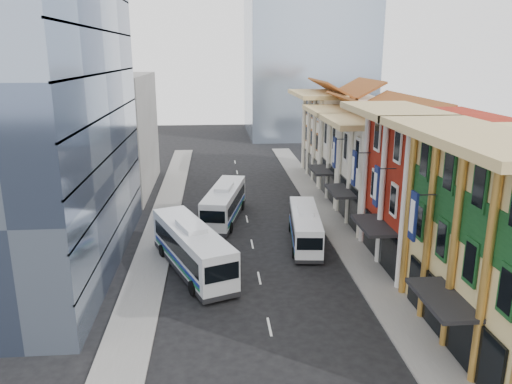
{
  "coord_description": "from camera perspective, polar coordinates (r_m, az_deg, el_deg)",
  "views": [
    {
      "loc": [
        -3.15,
        -19.4,
        16.35
      ],
      "look_at": [
        0.05,
        18.51,
        5.78
      ],
      "focal_mm": 35.0,
      "sensor_mm": 36.0,
      "label": 1
    }
  ],
  "objects": [
    {
      "name": "sidewalk_right",
      "position": [
        45.99,
        10.22,
        -5.46
      ],
      "size": [
        3.0,
        90.0,
        0.15
      ],
      "primitive_type": "cube",
      "color": "slate",
      "rests_on": "ground"
    },
    {
      "name": "sidewalk_left",
      "position": [
        44.81,
        -11.41,
        -6.1
      ],
      "size": [
        3.0,
        90.0,
        0.15
      ],
      "primitive_type": "cube",
      "color": "slate",
      "rests_on": "ground"
    },
    {
      "name": "shophouse_red",
      "position": [
        41.55,
        19.73,
        0.17
      ],
      "size": [
        8.0,
        10.0,
        12.0
      ],
      "primitive_type": "cube",
      "color": "maroon",
      "rests_on": "ground"
    },
    {
      "name": "shophouse_cream_near",
      "position": [
        50.3,
        15.25,
        1.93
      ],
      "size": [
        8.0,
        9.0,
        10.0
      ],
      "primitive_type": "cube",
      "color": "white",
      "rests_on": "ground"
    },
    {
      "name": "shophouse_cream_mid",
      "position": [
        58.63,
        12.31,
        4.0
      ],
      "size": [
        8.0,
        9.0,
        10.0
      ],
      "primitive_type": "cube",
      "color": "white",
      "rests_on": "ground"
    },
    {
      "name": "shophouse_cream_far",
      "position": [
        68.48,
        9.8,
        6.18
      ],
      "size": [
        8.0,
        12.0,
        11.0
      ],
      "primitive_type": "cube",
      "color": "white",
      "rests_on": "ground"
    },
    {
      "name": "office_tower",
      "position": [
        40.85,
        -25.25,
        12.19
      ],
      "size": [
        12.0,
        26.0,
        30.0
      ],
      "primitive_type": "cube",
      "color": "#414E68",
      "rests_on": "ground"
    },
    {
      "name": "office_block_far",
      "position": [
        63.43,
        -16.57,
        6.41
      ],
      "size": [
        10.0,
        18.0,
        14.0
      ],
      "primitive_type": "cube",
      "color": "gray",
      "rests_on": "ground"
    },
    {
      "name": "bus_left_near",
      "position": [
        39.0,
        -7.34,
        -6.29
      ],
      "size": [
        7.1,
        12.34,
        3.89
      ],
      "primitive_type": null,
      "rotation": [
        0.0,
        0.0,
        0.38
      ],
      "color": "silver",
      "rests_on": "ground"
    },
    {
      "name": "bus_left_far",
      "position": [
        50.53,
        -3.64,
        -1.21
      ],
      "size": [
        5.03,
        11.72,
        3.66
      ],
      "primitive_type": null,
      "rotation": [
        0.0,
        0.0,
        -0.21
      ],
      "color": "silver",
      "rests_on": "ground"
    },
    {
      "name": "bus_right",
      "position": [
        44.44,
        5.62,
        -3.91
      ],
      "size": [
        3.43,
        10.32,
        3.25
      ],
      "primitive_type": null,
      "rotation": [
        0.0,
        0.0,
        -0.11
      ],
      "color": "white",
      "rests_on": "ground"
    }
  ]
}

